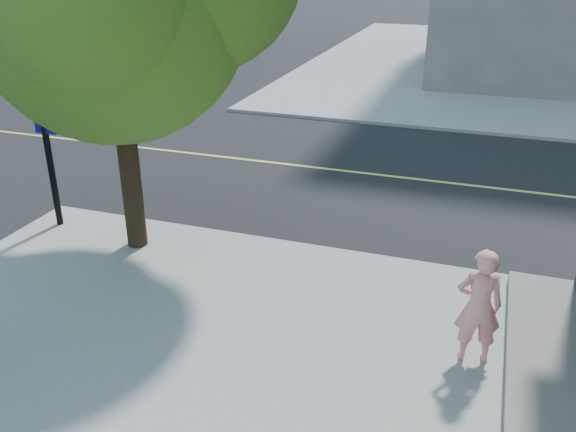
% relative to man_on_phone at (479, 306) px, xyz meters
% --- Properties ---
extents(ground, '(140.00, 140.00, 0.00)m').
position_rel_man_on_phone_xyz_m(ground, '(-7.95, 2.66, -0.98)').
color(ground, black).
rests_on(ground, ground).
extents(road_ew, '(140.00, 9.00, 0.01)m').
position_rel_man_on_phone_xyz_m(road_ew, '(-7.95, 7.16, -0.97)').
color(road_ew, black).
rests_on(road_ew, ground).
extents(man_on_phone, '(0.69, 0.53, 1.72)m').
position_rel_man_on_phone_xyz_m(man_on_phone, '(0.00, 0.00, 0.00)').
color(man_on_phone, pink).
rests_on(man_on_phone, sidewalk_se).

